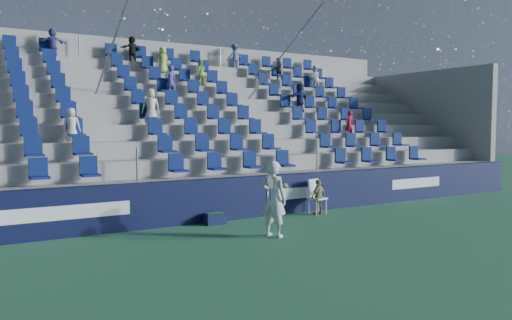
{
  "coord_description": "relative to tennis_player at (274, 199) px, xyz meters",
  "views": [
    {
      "loc": [
        -7.0,
        -9.37,
        2.69
      ],
      "look_at": [
        0.2,
        2.8,
        1.7
      ],
      "focal_mm": 35.0,
      "sensor_mm": 36.0,
      "label": 1
    }
  ],
  "objects": [
    {
      "name": "line_judge_chair",
      "position": [
        2.79,
        2.0,
        -0.32
      ],
      "size": [
        0.55,
        0.57,
        1.05
      ],
      "color": "white",
      "rests_on": "ground"
    },
    {
      "name": "grandstand",
      "position": [
        0.57,
        7.58,
        1.21
      ],
      "size": [
        24.0,
        8.17,
        6.63
      ],
      "color": "#9C9C97",
      "rests_on": "ground"
    },
    {
      "name": "sponsor_wall",
      "position": [
        0.57,
        2.49,
        -0.32
      ],
      "size": [
        24.0,
        0.32,
        1.2
      ],
      "color": "#0E1234",
      "rests_on": "ground"
    },
    {
      "name": "line_judge",
      "position": [
        2.79,
        1.84,
        -0.39
      ],
      "size": [
        0.66,
        0.39,
        1.06
      ],
      "primitive_type": "imported",
      "rotation": [
        0.0,
        0.0,
        3.37
      ],
      "color": "tan",
      "rests_on": "ground"
    },
    {
      "name": "ball_bin",
      "position": [
        -0.56,
        2.09,
        -0.75
      ],
      "size": [
        0.57,
        0.39,
        0.31
      ],
      "color": "#10173C",
      "rests_on": "ground"
    },
    {
      "name": "ground",
      "position": [
        0.57,
        -0.66,
        -0.92
      ],
      "size": [
        70.0,
        70.0,
        0.0
      ],
      "primitive_type": "plane",
      "color": "#2F6F46",
      "rests_on": "ground"
    },
    {
      "name": "tennis_player",
      "position": [
        0.0,
        0.0,
        0.0
      ],
      "size": [
        0.74,
        0.79,
        1.84
      ],
      "color": "silver",
      "rests_on": "ground"
    }
  ]
}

